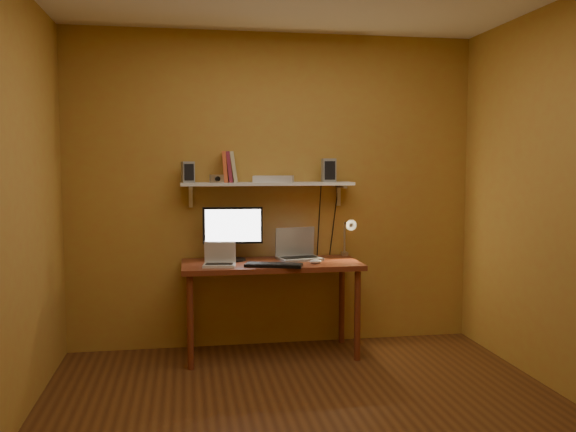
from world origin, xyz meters
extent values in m
cube|color=brown|center=(0.00, 0.00, -0.01)|extent=(3.40, 3.20, 0.02)
cube|color=#A98733|center=(0.00, 1.61, 1.30)|extent=(3.40, 0.02, 2.60)
cube|color=#A98733|center=(0.00, -1.61, 1.30)|extent=(3.40, 0.02, 2.60)
cube|color=#A98733|center=(-1.71, 0.00, 1.30)|extent=(0.02, 3.20, 2.60)
cube|color=maroon|center=(-0.07, 1.28, 0.73)|extent=(1.40, 0.60, 0.04)
cylinder|color=maroon|center=(-0.71, 1.04, 0.35)|extent=(0.05, 0.05, 0.71)
cylinder|color=maroon|center=(0.57, 1.04, 0.35)|extent=(0.05, 0.05, 0.71)
cylinder|color=maroon|center=(-0.71, 1.52, 0.35)|extent=(0.05, 0.05, 0.71)
cylinder|color=maroon|center=(0.57, 1.52, 0.35)|extent=(0.05, 0.05, 0.71)
cube|color=silver|center=(-0.07, 1.47, 1.36)|extent=(1.40, 0.25, 0.02)
cube|color=silver|center=(-0.69, 1.58, 1.26)|extent=(0.03, 0.03, 0.18)
cube|color=silver|center=(0.55, 1.58, 1.26)|extent=(0.03, 0.03, 0.18)
cylinder|color=black|center=(-0.37, 1.41, 0.76)|extent=(0.22, 0.22, 0.01)
cube|color=black|center=(-0.37, 1.41, 0.83)|extent=(0.05, 0.04, 0.15)
cube|color=black|center=(-0.37, 1.41, 1.03)|extent=(0.48, 0.06, 0.29)
cube|color=white|center=(-0.37, 1.39, 1.03)|extent=(0.44, 0.04, 0.26)
cube|color=gray|center=(0.17, 1.36, 0.76)|extent=(0.37, 0.29, 0.02)
cube|color=black|center=(0.17, 1.36, 0.77)|extent=(0.30, 0.18, 0.00)
cube|color=gray|center=(0.15, 1.46, 0.89)|extent=(0.33, 0.10, 0.23)
cube|color=#161C47|center=(0.15, 1.46, 0.89)|extent=(0.29, 0.08, 0.20)
cube|color=silver|center=(-0.49, 1.14, 0.76)|extent=(0.26, 0.20, 0.02)
cube|color=black|center=(-0.49, 1.14, 0.77)|extent=(0.21, 0.12, 0.00)
cube|color=silver|center=(-0.48, 1.21, 0.85)|extent=(0.24, 0.08, 0.17)
cube|color=black|center=(-0.48, 1.21, 0.85)|extent=(0.21, 0.06, 0.14)
cube|color=black|center=(-0.08, 1.07, 0.76)|extent=(0.45, 0.27, 0.02)
ellipsoid|color=silver|center=(0.25, 1.15, 0.77)|extent=(0.10, 0.07, 0.03)
cube|color=silver|center=(0.59, 1.52, 0.74)|extent=(0.05, 0.06, 0.08)
cylinder|color=silver|center=(0.59, 1.52, 0.89)|extent=(0.02, 0.02, 0.28)
cylinder|color=silver|center=(0.59, 1.44, 1.03)|extent=(0.01, 0.16, 0.01)
cone|color=silver|center=(0.59, 1.36, 1.03)|extent=(0.09, 0.09, 0.09)
sphere|color=#FFE0A5|center=(0.59, 1.34, 1.03)|extent=(0.04, 0.04, 0.04)
cube|color=gray|center=(-0.71, 1.48, 1.46)|extent=(0.11, 0.11, 0.17)
cube|color=gray|center=(0.43, 1.46, 1.47)|extent=(0.11, 0.11, 0.19)
cube|color=#DC5C31|center=(-0.42, 1.50, 1.50)|extent=(0.06, 0.17, 0.25)
cube|color=maroon|center=(-0.38, 1.50, 1.50)|extent=(0.07, 0.17, 0.25)
cube|color=beige|center=(-0.35, 1.50, 1.50)|extent=(0.08, 0.17, 0.25)
cube|color=silver|center=(-0.49, 1.40, 1.41)|extent=(0.11, 0.07, 0.07)
cylinder|color=black|center=(-0.49, 1.38, 1.41)|extent=(0.04, 0.03, 0.04)
cube|color=silver|center=(-0.02, 1.48, 1.40)|extent=(0.36, 0.28, 0.05)
camera|label=1|loc=(-0.73, -3.44, 1.53)|focal=38.00mm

